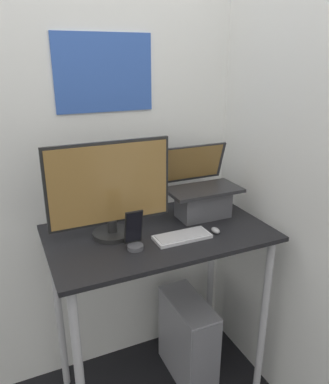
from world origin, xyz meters
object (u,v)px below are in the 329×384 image
at_px(keyboard, 182,237).
at_px(mouse, 216,230).
at_px(computer_tower, 188,339).
at_px(laptop, 202,196).
at_px(monitor, 110,191).
at_px(cell_phone, 134,235).

distance_m(keyboard, mouse, 0.16).
height_order(mouse, computer_tower, mouse).
bearing_deg(laptop, computer_tower, -151.54).
height_order(monitor, cell_phone, monitor).
relative_size(cell_phone, computer_tower, 0.35).
bearing_deg(mouse, monitor, 158.91).
bearing_deg(mouse, cell_phone, 177.56).
height_order(laptop, monitor, monitor).
bearing_deg(laptop, cell_phone, -156.61).
relative_size(laptop, computer_tower, 0.74).
relative_size(mouse, cell_phone, 0.31).
xyz_separation_m(laptop, mouse, (-0.04, -0.19, -0.09)).
relative_size(keyboard, cell_phone, 1.47).
bearing_deg(cell_phone, computer_tower, 22.12).
height_order(laptop, computer_tower, laptop).
xyz_separation_m(mouse, computer_tower, (-0.04, 0.15, -0.70)).
distance_m(monitor, keyboard, 0.36).
bearing_deg(cell_phone, mouse, -2.44).
bearing_deg(mouse, laptop, 78.97).
bearing_deg(cell_phone, monitor, 108.37).
bearing_deg(computer_tower, mouse, -74.55).
relative_size(monitor, computer_tower, 1.13).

